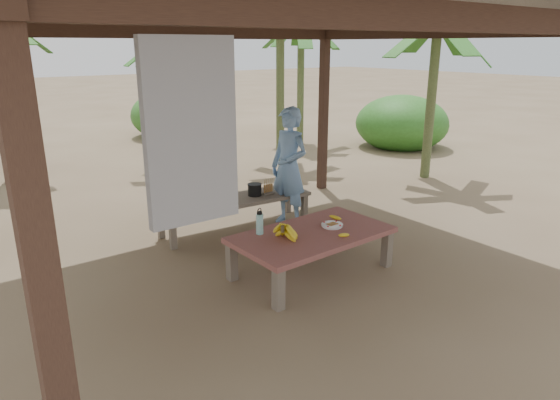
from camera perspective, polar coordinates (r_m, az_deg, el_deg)
ground at (r=5.92m, az=-0.96°, el=-7.99°), size 80.00×80.00×0.00m
pavilion at (r=5.33m, az=-1.14°, el=19.98°), size 6.60×5.60×2.95m
work_table at (r=5.69m, az=3.68°, el=-4.32°), size 1.83×1.05×0.50m
bench at (r=7.09m, az=-5.10°, el=-0.28°), size 2.24×0.77×0.45m
ripe_banana_bunch at (r=5.41m, az=0.30°, el=-3.69°), size 0.35×0.32×0.18m
plate at (r=5.85m, az=5.97°, el=-2.88°), size 0.25×0.25×0.04m
loose_banana_front at (r=5.56m, az=7.31°, el=-4.00°), size 0.15×0.06×0.04m
loose_banana_side at (r=6.11m, az=6.34°, el=-1.99°), size 0.12×0.16×0.04m
water_flask at (r=5.57m, az=-2.34°, el=-2.66°), size 0.08×0.08×0.30m
green_banana_stalk at (r=6.87m, az=-8.09°, el=0.75°), size 0.27×0.27×0.28m
cooking_pot at (r=7.18m, az=-2.92°, el=1.16°), size 0.19×0.19×0.17m
skewer_rack at (r=7.23m, az=-1.36°, el=1.60°), size 0.19×0.09×0.24m
woman at (r=7.14m, az=1.05°, el=3.77°), size 0.50×0.68×1.71m
banana_plant_ne at (r=11.17m, az=0.03°, el=20.32°), size 1.80×1.80×3.61m
banana_plant_n at (r=10.86m, az=-11.44°, el=17.57°), size 1.80×1.80×3.12m
banana_plant_e at (r=10.07m, az=17.54°, el=17.94°), size 1.80×1.80×3.26m
banana_plant_far at (r=13.29m, az=2.44°, el=19.12°), size 1.80×1.80×3.44m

